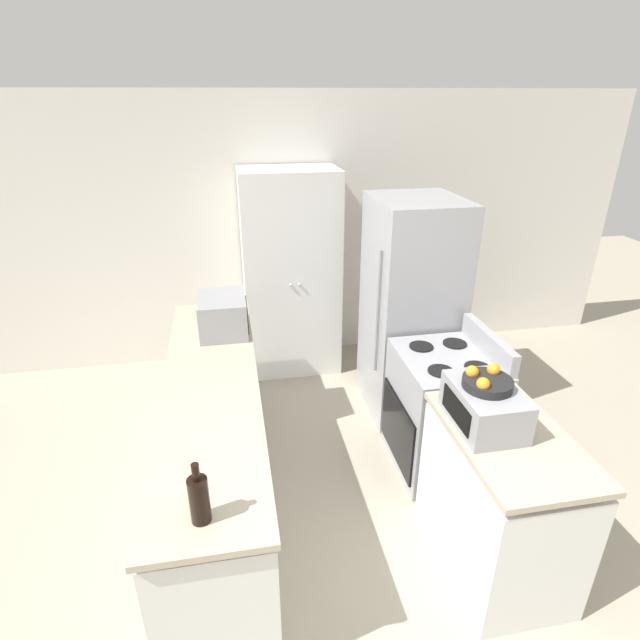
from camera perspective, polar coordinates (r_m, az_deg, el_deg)
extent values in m
cube|color=silver|center=(5.04, -3.33, 10.01)|extent=(7.00, 0.06, 2.60)
cube|color=silver|center=(3.50, -11.72, -13.84)|extent=(0.58, 2.56, 0.83)
cube|color=#B7A88E|center=(3.24, -12.43, -7.30)|extent=(0.60, 2.61, 0.04)
cube|color=silver|center=(3.21, 19.66, -19.21)|extent=(0.58, 0.94, 0.83)
cube|color=#B7A88E|center=(2.92, 20.99, -12.45)|extent=(0.60, 0.96, 0.04)
cube|color=white|center=(4.80, -3.36, 5.27)|extent=(0.90, 0.58, 1.96)
sphere|color=#B2B2B7|center=(4.52, -3.37, 4.00)|extent=(0.03, 0.03, 0.03)
sphere|color=#B2B2B7|center=(4.53, -2.36, 4.07)|extent=(0.03, 0.03, 0.03)
cube|color=#9E9EA3|center=(3.78, 13.71, -10.16)|extent=(0.64, 0.73, 0.90)
cube|color=black|center=(3.74, 8.82, -12.28)|extent=(0.02, 0.64, 0.50)
cube|color=#9E9EA3|center=(3.64, 18.73, -2.55)|extent=(0.06, 0.69, 0.16)
cylinder|color=black|center=(3.36, 13.64, -5.69)|extent=(0.17, 0.17, 0.01)
cylinder|color=black|center=(3.64, 11.50, -2.98)|extent=(0.17, 0.17, 0.01)
cylinder|color=black|center=(3.47, 17.54, -5.19)|extent=(0.17, 0.17, 0.01)
cylinder|color=black|center=(3.74, 15.15, -2.61)|extent=(0.17, 0.17, 0.01)
cube|color=#A3A3A8|center=(4.21, 10.29, 1.17)|extent=(0.67, 0.79, 1.84)
cylinder|color=gray|center=(3.87, 6.58, 0.80)|extent=(0.02, 0.02, 1.01)
cube|color=#939399|center=(3.81, -11.04, 0.61)|extent=(0.35, 0.44, 0.28)
cube|color=black|center=(3.78, -8.35, 0.61)|extent=(0.01, 0.28, 0.20)
cylinder|color=black|center=(2.27, -13.63, -19.37)|extent=(0.09, 0.09, 0.22)
cylinder|color=black|center=(2.17, -14.03, -16.52)|extent=(0.03, 0.03, 0.08)
cube|color=#939399|center=(2.88, 18.29, -9.36)|extent=(0.32, 0.46, 0.23)
cube|color=black|center=(2.81, 15.29, -9.85)|extent=(0.01, 0.32, 0.14)
cylinder|color=black|center=(2.81, 18.59, -6.85)|extent=(0.27, 0.27, 0.05)
sphere|color=orange|center=(2.87, 19.22, -5.39)|extent=(0.07, 0.07, 0.07)
sphere|color=orange|center=(2.81, 16.99, -5.69)|extent=(0.07, 0.07, 0.07)
sphere|color=orange|center=(2.72, 18.14, -6.96)|extent=(0.07, 0.07, 0.07)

